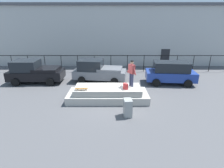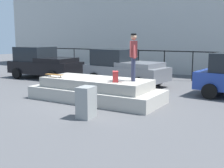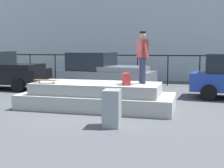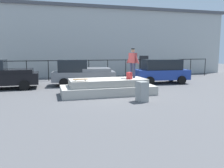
{
  "view_description": "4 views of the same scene",
  "coord_description": "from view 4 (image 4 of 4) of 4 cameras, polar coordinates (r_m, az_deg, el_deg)",
  "views": [
    {
      "loc": [
        0.12,
        -11.47,
        5.02
      ],
      "look_at": [
        0.11,
        0.98,
        0.71
      ],
      "focal_mm": 29.18,
      "sensor_mm": 36.0,
      "label": 1
    },
    {
      "loc": [
        6.13,
        -9.56,
        2.5
      ],
      "look_at": [
        0.28,
        0.37,
        0.63
      ],
      "focal_mm": 46.28,
      "sensor_mm": 36.0,
      "label": 2
    },
    {
      "loc": [
        3.02,
        -10.1,
        2.08
      ],
      "look_at": [
        0.02,
        1.25,
        0.7
      ],
      "focal_mm": 48.67,
      "sensor_mm": 36.0,
      "label": 3
    },
    {
      "loc": [
        -3.43,
        -12.63,
        2.47
      ],
      "look_at": [
        0.44,
        1.12,
        0.4
      ],
      "focal_mm": 36.38,
      "sensor_mm": 36.0,
      "label": 4
    }
  ],
  "objects": [
    {
      "name": "backpack",
      "position": [
        12.91,
        4.38,
        2.09
      ],
      "size": [
        0.31,
        0.34,
        0.4
      ],
      "primitive_type": "cube",
      "rotation": [
        0.0,
        0.0,
        2.1
      ],
      "color": "red",
      "rests_on": "concrete_ledge"
    },
    {
      "name": "fence_row",
      "position": [
        20.06,
        -5.85,
        4.5
      ],
      "size": [
        24.06,
        0.06,
        1.72
      ],
      "color": "black",
      "rests_on": "ground_plane"
    },
    {
      "name": "skateboard",
      "position": [
        12.11,
        -7.88,
        1.16
      ],
      "size": [
        0.81,
        0.26,
        0.12
      ],
      "color": "brown",
      "rests_on": "concrete_ledge"
    },
    {
      "name": "utility_box",
      "position": [
        11.31,
        7.55,
        -1.89
      ],
      "size": [
        0.49,
        0.64,
        0.99
      ],
      "primitive_type": "cube",
      "rotation": [
        0.0,
        0.0,
        0.09
      ],
      "color": "gray",
      "rests_on": "ground_plane"
    },
    {
      "name": "concrete_ledge",
      "position": [
        13.07,
        -1.04,
        -0.85
      ],
      "size": [
        5.32,
        2.17,
        0.89
      ],
      "color": "#ADA89E",
      "rests_on": "ground_plane"
    },
    {
      "name": "car_blue_hatchback_far",
      "position": [
        18.05,
        12.31,
        3.27
      ],
      "size": [
        4.18,
        2.38,
        1.85
      ],
      "color": "navy",
      "rests_on": "ground_plane"
    },
    {
      "name": "car_black_pickup_near",
      "position": [
        16.54,
        -26.38,
        2.1
      ],
      "size": [
        4.53,
        2.25,
        1.92
      ],
      "color": "black",
      "rests_on": "ground_plane"
    },
    {
      "name": "car_grey_pickup_mid",
      "position": [
        16.75,
        -7.63,
        2.88
      ],
      "size": [
        4.7,
        2.56,
        1.88
      ],
      "color": "slate",
      "rests_on": "ground_plane"
    },
    {
      "name": "skateboarder",
      "position": [
        13.55,
        5.24,
        5.84
      ],
      "size": [
        0.55,
        0.83,
        1.74
      ],
      "color": "#2D334C",
      "rests_on": "concrete_ledge"
    },
    {
      "name": "warehouse_building",
      "position": [
        26.16,
        -8.29,
        10.33
      ],
      "size": [
        32.05,
        7.9,
        6.91
      ],
      "color": "#B2B2AD",
      "rests_on": "ground_plane"
    },
    {
      "name": "ground_plane",
      "position": [
        13.32,
        -0.51,
        -2.45
      ],
      "size": [
        60.0,
        60.0,
        0.0
      ],
      "primitive_type": "plane",
      "color": "#4C4C4F"
    }
  ]
}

